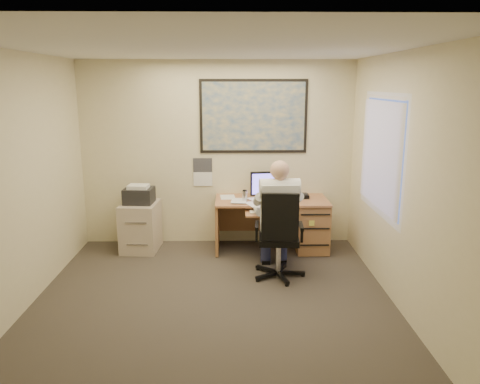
{
  "coord_description": "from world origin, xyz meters",
  "views": [
    {
      "loc": [
        0.21,
        -4.6,
        2.37
      ],
      "look_at": [
        0.32,
        1.3,
        0.99
      ],
      "focal_mm": 35.0,
      "sensor_mm": 36.0,
      "label": 1
    }
  ],
  "objects_px": {
    "office_chair": "(279,253)",
    "filing_cabinet": "(140,222)",
    "person": "(279,219)",
    "desk": "(294,219)"
  },
  "relations": [
    {
      "from": "desk",
      "to": "filing_cabinet",
      "type": "height_order",
      "value": "desk"
    },
    {
      "from": "filing_cabinet",
      "to": "person",
      "type": "bearing_deg",
      "value": -22.68
    },
    {
      "from": "desk",
      "to": "office_chair",
      "type": "distance_m",
      "value": 1.11
    },
    {
      "from": "desk",
      "to": "filing_cabinet",
      "type": "relative_size",
      "value": 1.65
    },
    {
      "from": "office_chair",
      "to": "filing_cabinet",
      "type": "bearing_deg",
      "value": 154.69
    },
    {
      "from": "desk",
      "to": "person",
      "type": "distance_m",
      "value": 1.07
    },
    {
      "from": "filing_cabinet",
      "to": "person",
      "type": "height_order",
      "value": "person"
    },
    {
      "from": "desk",
      "to": "office_chair",
      "type": "height_order",
      "value": "desk"
    },
    {
      "from": "filing_cabinet",
      "to": "person",
      "type": "relative_size",
      "value": 0.66
    },
    {
      "from": "desk",
      "to": "office_chair",
      "type": "relative_size",
      "value": 1.42
    }
  ]
}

